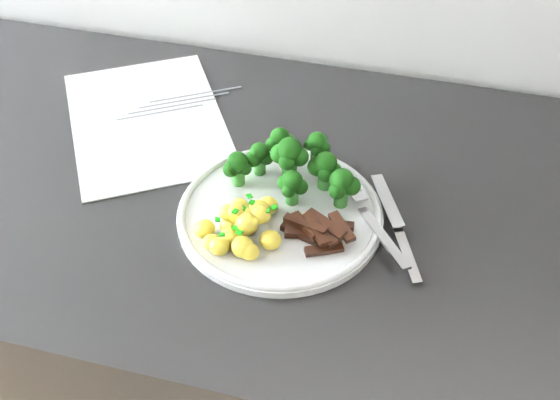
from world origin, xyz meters
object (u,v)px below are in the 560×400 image
object	(u,v)px
recipe_paper	(147,120)
beef_strips	(318,231)
counter	(283,385)
potatoes	(243,225)
plate	(280,214)
broccoli	(296,163)
fork	(374,222)
knife	(401,239)

from	to	relation	value
recipe_paper	beef_strips	distance (m)	0.33
counter	potatoes	bearing A→B (deg)	-106.45
plate	broccoli	distance (m)	0.07
recipe_paper	plate	world-z (taller)	plate
recipe_paper	counter	bearing A→B (deg)	-23.50
beef_strips	fork	size ratio (longest dim) A/B	0.61
recipe_paper	potatoes	distance (m)	0.28
broccoli	fork	xyz separation A→B (m)	(0.11, -0.05, -0.03)
plate	fork	world-z (taller)	fork
potatoes	knife	size ratio (longest dim) A/B	0.62
broccoli	plate	bearing A→B (deg)	-96.55
potatoes	knife	bearing A→B (deg)	12.74
broccoli	fork	world-z (taller)	broccoli
knife	broccoli	bearing A→B (deg)	156.77
counter	recipe_paper	xyz separation A→B (m)	(-0.23, 0.10, 0.45)
beef_strips	knife	distance (m)	0.10
potatoes	beef_strips	bearing A→B (deg)	12.83
plate	broccoli	xyz separation A→B (m)	(0.01, 0.06, 0.04)
counter	knife	size ratio (longest dim) A/B	14.27
plate	knife	bearing A→B (deg)	-2.30
potatoes	counter	bearing A→B (deg)	73.55
plate	beef_strips	bearing A→B (deg)	-27.57
counter	broccoli	xyz separation A→B (m)	(0.01, 0.01, 0.50)
potatoes	beef_strips	distance (m)	0.09
beef_strips	fork	world-z (taller)	beef_strips
plate	knife	size ratio (longest dim) A/B	1.50
plate	potatoes	world-z (taller)	potatoes
recipe_paper	plate	xyz separation A→B (m)	(0.24, -0.14, 0.01)
counter	broccoli	bearing A→B (deg)	46.24
broccoli	fork	distance (m)	0.12
potatoes	beef_strips	world-z (taller)	potatoes
counter	beef_strips	size ratio (longest dim) A/B	26.29
fork	plate	bearing A→B (deg)	-177.90
recipe_paper	fork	distance (m)	0.38
knife	plate	bearing A→B (deg)	177.70
fork	recipe_paper	bearing A→B (deg)	158.42
broccoli	potatoes	size ratio (longest dim) A/B	1.65
counter	recipe_paper	world-z (taller)	recipe_paper
potatoes	fork	xyz separation A→B (m)	(0.15, 0.05, -0.01)
recipe_paper	broccoli	bearing A→B (deg)	-19.91
broccoli	knife	xyz separation A→B (m)	(0.14, -0.06, -0.04)
recipe_paper	beef_strips	bearing A→B (deg)	-30.58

